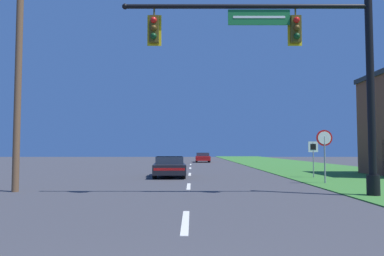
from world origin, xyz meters
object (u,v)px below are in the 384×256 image
at_px(car_ahead, 171,166).
at_px(route_sign_post, 315,151).
at_px(signal_mast, 310,65).
at_px(far_car, 204,157).
at_px(stop_sign, 326,144).
at_px(utility_pole_near, 20,74).

distance_m(car_ahead, route_sign_post, 8.35).
bearing_deg(signal_mast, car_ahead, 120.05).
distance_m(signal_mast, car_ahead, 11.54).
distance_m(far_car, stop_sign, 30.68).
bearing_deg(car_ahead, route_sign_post, -7.65).
height_order(route_sign_post, utility_pole_near, utility_pole_near).
relative_size(stop_sign, utility_pole_near, 0.28).
bearing_deg(signal_mast, stop_sign, 65.15).
distance_m(signal_mast, utility_pole_near, 10.95).
relative_size(signal_mast, utility_pole_near, 1.01).
distance_m(route_sign_post, utility_pole_near, 15.57).
height_order(signal_mast, stop_sign, signal_mast).
bearing_deg(signal_mast, far_car, 94.43).
height_order(stop_sign, utility_pole_near, utility_pole_near).
bearing_deg(utility_pole_near, signal_mast, -7.53).
height_order(far_car, stop_sign, stop_sign).
bearing_deg(stop_sign, far_car, 99.20).
distance_m(car_ahead, utility_pole_near, 10.41).
bearing_deg(signal_mast, utility_pole_near, 172.47).
bearing_deg(utility_pole_near, route_sign_post, 26.62).
bearing_deg(stop_sign, route_sign_post, 80.25).
height_order(signal_mast, utility_pole_near, utility_pole_near).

